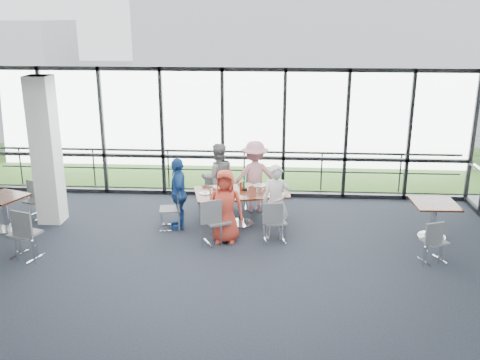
# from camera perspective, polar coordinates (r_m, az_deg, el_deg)

# --- Properties ---
(floor) EXTENTS (12.00, 10.00, 0.02)m
(floor) POSITION_cam_1_polar(r_m,az_deg,el_deg) (9.03, -4.91, -12.01)
(floor) COLOR black
(floor) RESTS_ON ground
(ceiling) EXTENTS (12.00, 10.00, 0.04)m
(ceiling) POSITION_cam_1_polar(r_m,az_deg,el_deg) (7.97, -5.51, 8.55)
(ceiling) COLOR white
(ceiling) RESTS_ON ground
(curtain_wall_back) EXTENTS (12.00, 0.10, 3.20)m
(curtain_wall_back) POSITION_cam_1_polar(r_m,az_deg,el_deg) (13.14, -1.87, 4.99)
(curtain_wall_back) COLOR white
(curtain_wall_back) RESTS_ON ground
(structural_column) EXTENTS (0.50, 0.50, 3.20)m
(structural_column) POSITION_cam_1_polar(r_m,az_deg,el_deg) (12.16, -19.99, 2.92)
(structural_column) COLOR white
(structural_column) RESTS_ON ground
(apron) EXTENTS (80.00, 70.00, 0.02)m
(apron) POSITION_cam_1_polar(r_m,az_deg,el_deg) (18.36, -0.30, 3.37)
(apron) COLOR slate
(apron) RESTS_ON ground
(grass_strip) EXTENTS (80.00, 5.00, 0.01)m
(grass_strip) POSITION_cam_1_polar(r_m,az_deg,el_deg) (16.43, -0.80, 1.80)
(grass_strip) COLOR #345F20
(grass_strip) RESTS_ON ground
(hangar_main) EXTENTS (24.00, 10.00, 6.00)m
(hangar_main) POSITION_cam_1_polar(r_m,az_deg,el_deg) (39.89, 7.98, 15.14)
(hangar_main) COLOR silver
(hangar_main) RESTS_ON ground
(guard_rail) EXTENTS (12.00, 0.06, 0.06)m
(guard_rail) POSITION_cam_1_polar(r_m,az_deg,el_deg) (13.99, -1.58, 1.11)
(guard_rail) COLOR #2D2D33
(guard_rail) RESTS_ON ground
(main_table) EXTENTS (2.14, 1.49, 0.75)m
(main_table) POSITION_cam_1_polar(r_m,az_deg,el_deg) (11.53, 0.10, -1.80)
(main_table) COLOR #340D0B
(main_table) RESTS_ON ground
(side_table_left) EXTENTS (1.04, 1.04, 0.75)m
(side_table_left) POSITION_cam_1_polar(r_m,az_deg,el_deg) (12.28, -23.89, -2.15)
(side_table_left) COLOR #340D0B
(side_table_left) RESTS_ON ground
(side_table_right) EXTENTS (0.89, 0.89, 0.75)m
(side_table_right) POSITION_cam_1_polar(r_m,az_deg,el_deg) (11.53, 20.03, -2.86)
(side_table_right) COLOR #340D0B
(side_table_right) RESTS_ON ground
(diner_near_left) EXTENTS (0.74, 0.49, 1.50)m
(diner_near_left) POSITION_cam_1_polar(r_m,az_deg,el_deg) (10.62, -1.59, -2.82)
(diner_near_left) COLOR red
(diner_near_left) RESTS_ON ground
(diner_near_right) EXTENTS (0.57, 0.43, 1.54)m
(diner_near_right) POSITION_cam_1_polar(r_m,az_deg,el_deg) (10.80, 3.86, -2.39)
(diner_near_right) COLOR silver
(diner_near_right) RESTS_ON ground
(diner_far_left) EXTENTS (0.90, 0.71, 1.62)m
(diner_far_left) POSITION_cam_1_polar(r_m,az_deg,el_deg) (12.25, -2.38, 0.24)
(diner_far_left) COLOR slate
(diner_far_left) RESTS_ON ground
(diner_far_right) EXTENTS (1.15, 0.73, 1.66)m
(diner_far_right) POSITION_cam_1_polar(r_m,az_deg,el_deg) (12.28, 1.58, 0.38)
(diner_far_right) COLOR #CE8591
(diner_far_right) RESTS_ON ground
(diner_end) EXTENTS (0.66, 0.99, 1.55)m
(diner_end) POSITION_cam_1_polar(r_m,az_deg,el_deg) (11.36, -6.59, -1.44)
(diner_end) COLOR #1E468F
(diner_end) RESTS_ON ground
(chair_main_nl) EXTENTS (0.62, 0.62, 0.94)m
(chair_main_nl) POSITION_cam_1_polar(r_m,az_deg,el_deg) (10.64, -2.44, -4.40)
(chair_main_nl) COLOR slate
(chair_main_nl) RESTS_ON ground
(chair_main_nr) EXTENTS (0.50, 0.50, 0.86)m
(chair_main_nr) POSITION_cam_1_polar(r_m,az_deg,el_deg) (10.75, 3.74, -4.43)
(chair_main_nr) COLOR slate
(chair_main_nr) RESTS_ON ground
(chair_main_fl) EXTENTS (0.51, 0.51, 0.83)m
(chair_main_fl) POSITION_cam_1_polar(r_m,az_deg,el_deg) (12.40, -3.25, -1.49)
(chair_main_fl) COLOR slate
(chair_main_fl) RESTS_ON ground
(chair_main_fr) EXTENTS (0.43, 0.43, 0.82)m
(chair_main_fr) POSITION_cam_1_polar(r_m,az_deg,el_deg) (12.57, 1.38, -1.23)
(chair_main_fr) COLOR slate
(chair_main_fr) RESTS_ON ground
(chair_main_end) EXTENTS (0.49, 0.49, 0.88)m
(chair_main_end) POSITION_cam_1_polar(r_m,az_deg,el_deg) (11.44, -7.47, -3.10)
(chair_main_end) COLOR slate
(chair_main_end) RESTS_ON ground
(chair_spare_la) EXTENTS (0.61, 0.61, 0.98)m
(chair_spare_la) POSITION_cam_1_polar(r_m,az_deg,el_deg) (10.77, -21.99, -5.33)
(chair_spare_la) COLOR slate
(chair_spare_la) RESTS_ON ground
(chair_spare_lb) EXTENTS (0.50, 0.50, 0.79)m
(chair_spare_lb) POSITION_cam_1_polar(r_m,az_deg,el_deg) (12.84, -21.10, -2.07)
(chair_spare_lb) COLOR slate
(chair_spare_lb) RESTS_ON ground
(chair_spare_r) EXTENTS (0.52, 0.52, 0.82)m
(chair_spare_r) POSITION_cam_1_polar(r_m,az_deg,el_deg) (10.50, 20.03, -6.16)
(chair_spare_r) COLOR slate
(chair_spare_r) RESTS_ON ground
(plate_nl) EXTENTS (0.28, 0.28, 0.01)m
(plate_nl) POSITION_cam_1_polar(r_m,az_deg,el_deg) (11.12, -2.06, -1.84)
(plate_nl) COLOR white
(plate_nl) RESTS_ON main_table
(plate_nr) EXTENTS (0.25, 0.25, 0.01)m
(plate_nr) POSITION_cam_1_polar(r_m,az_deg,el_deg) (11.22, 3.19, -1.67)
(plate_nr) COLOR white
(plate_nr) RESTS_ON main_table
(plate_fl) EXTENTS (0.24, 0.24, 0.01)m
(plate_fl) POSITION_cam_1_polar(r_m,az_deg,el_deg) (11.78, -2.33, -0.74)
(plate_fl) COLOR white
(plate_fl) RESTS_ON main_table
(plate_fr) EXTENTS (0.28, 0.28, 0.01)m
(plate_fr) POSITION_cam_1_polar(r_m,az_deg,el_deg) (11.88, 2.05, -0.57)
(plate_fr) COLOR white
(plate_fr) RESTS_ON main_table
(plate_end) EXTENTS (0.26, 0.26, 0.01)m
(plate_end) POSITION_cam_1_polar(r_m,az_deg,el_deg) (11.38, -3.75, -1.41)
(plate_end) COLOR white
(plate_end) RESTS_ON main_table
(tumbler_a) EXTENTS (0.07, 0.07, 0.14)m
(tumbler_a) POSITION_cam_1_polar(r_m,az_deg,el_deg) (11.20, -1.15, -1.35)
(tumbler_a) COLOR white
(tumbler_a) RESTS_ON main_table
(tumbler_b) EXTENTS (0.07, 0.07, 0.15)m
(tumbler_b) POSITION_cam_1_polar(r_m,az_deg,el_deg) (11.32, 1.93, -1.13)
(tumbler_b) COLOR white
(tumbler_b) RESTS_ON main_table
(tumbler_c) EXTENTS (0.07, 0.07, 0.14)m
(tumbler_c) POSITION_cam_1_polar(r_m,az_deg,el_deg) (11.71, 0.37, -0.51)
(tumbler_c) COLOR white
(tumbler_c) RESTS_ON main_table
(tumbler_d) EXTENTS (0.07, 0.07, 0.14)m
(tumbler_d) POSITION_cam_1_polar(r_m,az_deg,el_deg) (11.26, -3.10, -1.27)
(tumbler_d) COLOR white
(tumbler_d) RESTS_ON main_table
(menu_a) EXTENTS (0.36, 0.36, 0.00)m
(menu_a) POSITION_cam_1_polar(r_m,az_deg,el_deg) (11.10, -0.26, -1.89)
(menu_a) COLOR beige
(menu_a) RESTS_ON main_table
(menu_b) EXTENTS (0.34, 0.25, 0.00)m
(menu_b) POSITION_cam_1_polar(r_m,az_deg,el_deg) (11.35, 4.57, -1.52)
(menu_b) COLOR beige
(menu_b) RESTS_ON main_table
(menu_c) EXTENTS (0.35, 0.37, 0.00)m
(menu_c) POSITION_cam_1_polar(r_m,az_deg,el_deg) (11.91, 0.75, -0.55)
(menu_c) COLOR beige
(menu_c) RESTS_ON main_table
(condiment_caddy) EXTENTS (0.10, 0.07, 0.04)m
(condiment_caddy) POSITION_cam_1_polar(r_m,az_deg,el_deg) (11.56, 0.52, -1.01)
(condiment_caddy) COLOR black
(condiment_caddy) RESTS_ON main_table
(ketchup_bottle) EXTENTS (0.06, 0.06, 0.18)m
(ketchup_bottle) POSITION_cam_1_polar(r_m,az_deg,el_deg) (11.56, 0.09, -0.65)
(ketchup_bottle) COLOR #9E1D13
(ketchup_bottle) RESTS_ON main_table
(green_bottle) EXTENTS (0.05, 0.05, 0.20)m
(green_bottle) POSITION_cam_1_polar(r_m,az_deg,el_deg) (11.56, 0.41, -0.59)
(green_bottle) COLOR #1B7124
(green_bottle) RESTS_ON main_table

